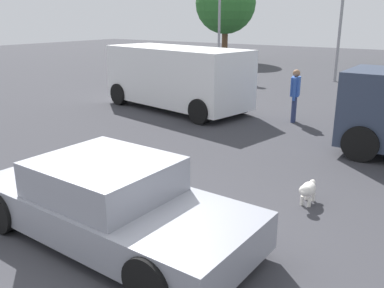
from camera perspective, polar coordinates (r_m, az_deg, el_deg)
ground_plane at (r=6.09m, az=-11.10°, el=-13.26°), size 80.00×80.00×0.00m
sedan_foreground at (r=6.01m, az=-11.26°, el=-7.89°), size 4.32×1.94×1.16m
dog at (r=7.26m, az=15.70°, el=-6.10°), size 0.26×0.65×0.41m
van_white at (r=14.13m, az=-2.18°, el=9.34°), size 5.49×2.96×2.07m
pedestrian at (r=12.70m, az=14.06°, el=7.07°), size 0.33×0.56×1.58m
tree_back_right at (r=30.25m, az=4.66°, el=18.81°), size 4.18×4.18×6.04m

